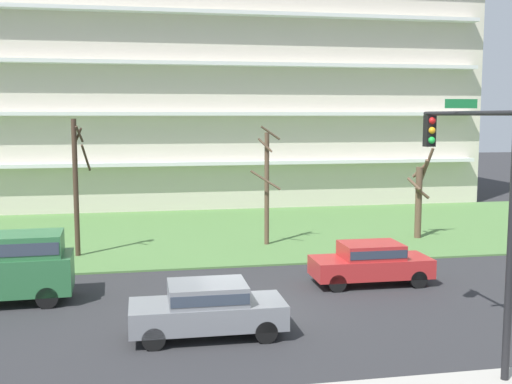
{
  "coord_description": "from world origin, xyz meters",
  "views": [
    {
      "loc": [
        -3.27,
        -19.43,
        6.27
      ],
      "look_at": [
        1.64,
        6.0,
        3.15
      ],
      "focal_mm": 44.5,
      "sensor_mm": 36.0,
      "label": 1
    }
  ],
  "objects_px": {
    "tree_right": "(419,196)",
    "traffic_signal_mast": "(479,186)",
    "tree_center": "(267,186)",
    "sedan_gray_center_right": "(207,307)",
    "sedan_red_near_left": "(371,261)",
    "tree_left": "(76,185)"
  },
  "relations": [
    {
      "from": "tree_center",
      "to": "sedan_red_near_left",
      "type": "relative_size",
      "value": 1.31
    },
    {
      "from": "sedan_red_near_left",
      "to": "traffic_signal_mast",
      "type": "xyz_separation_m",
      "value": [
        -0.19,
        -7.63,
        3.67
      ]
    },
    {
      "from": "tree_left",
      "to": "tree_center",
      "type": "distance_m",
      "value": 8.79
    },
    {
      "from": "tree_left",
      "to": "tree_right",
      "type": "distance_m",
      "value": 16.77
    },
    {
      "from": "tree_center",
      "to": "sedan_red_near_left",
      "type": "bearing_deg",
      "value": -72.7
    },
    {
      "from": "tree_center",
      "to": "sedan_gray_center_right",
      "type": "bearing_deg",
      "value": -109.44
    },
    {
      "from": "traffic_signal_mast",
      "to": "sedan_red_near_left",
      "type": "bearing_deg",
      "value": 88.54
    },
    {
      "from": "tree_right",
      "to": "sedan_red_near_left",
      "type": "bearing_deg",
      "value": -125.64
    },
    {
      "from": "tree_center",
      "to": "sedan_red_near_left",
      "type": "xyz_separation_m",
      "value": [
        2.37,
        -7.6,
        -2.06
      ]
    },
    {
      "from": "tree_left",
      "to": "sedan_gray_center_right",
      "type": "height_order",
      "value": "tree_left"
    },
    {
      "from": "tree_left",
      "to": "tree_center",
      "type": "relative_size",
      "value": 1.06
    },
    {
      "from": "tree_left",
      "to": "sedan_red_near_left",
      "type": "bearing_deg",
      "value": -31.39
    },
    {
      "from": "tree_right",
      "to": "sedan_red_near_left",
      "type": "height_order",
      "value": "tree_right"
    },
    {
      "from": "sedan_red_near_left",
      "to": "traffic_signal_mast",
      "type": "distance_m",
      "value": 8.47
    },
    {
      "from": "sedan_red_near_left",
      "to": "traffic_signal_mast",
      "type": "relative_size",
      "value": 0.66
    },
    {
      "from": "tree_left",
      "to": "traffic_signal_mast",
      "type": "relative_size",
      "value": 0.91
    },
    {
      "from": "sedan_gray_center_right",
      "to": "traffic_signal_mast",
      "type": "bearing_deg",
      "value": -25.26
    },
    {
      "from": "tree_center",
      "to": "traffic_signal_mast",
      "type": "bearing_deg",
      "value": -81.88
    },
    {
      "from": "tree_left",
      "to": "sedan_red_near_left",
      "type": "height_order",
      "value": "tree_left"
    },
    {
      "from": "tree_right",
      "to": "sedan_gray_center_right",
      "type": "bearing_deg",
      "value": -134.83
    },
    {
      "from": "tree_left",
      "to": "sedan_red_near_left",
      "type": "xyz_separation_m",
      "value": [
        11.11,
        -6.78,
        -2.38
      ]
    },
    {
      "from": "tree_right",
      "to": "traffic_signal_mast",
      "type": "relative_size",
      "value": 0.7
    }
  ]
}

